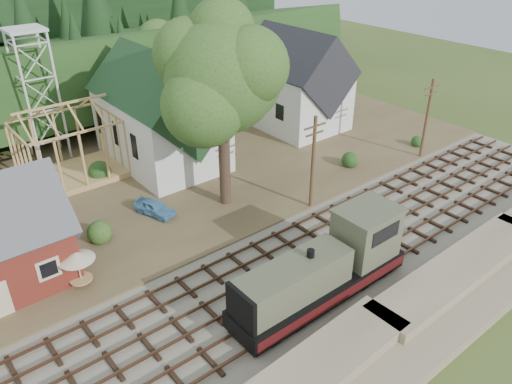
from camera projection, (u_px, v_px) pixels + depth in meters
ground at (290, 274)px, 33.35m from camera, size 140.00×140.00×0.00m
embankment at (393, 350)px, 27.60m from camera, size 64.00×5.00×1.60m
railroad_bed at (290, 273)px, 33.31m from camera, size 64.00×11.00×0.16m
village_flat at (157, 176)px, 45.46m from camera, size 64.00×26.00×0.30m
hillside at (61, 107)px, 61.78m from camera, size 70.00×28.96×12.74m
ridge at (21, 78)px, 72.61m from camera, size 80.00×20.00×12.00m
church at (162, 113)px, 45.22m from camera, size 8.40×15.17×13.00m
farmhouse at (296, 85)px, 53.69m from camera, size 8.40×10.80×10.60m
timber_frame at (69, 147)px, 43.34m from camera, size 8.20×6.20×6.99m
lattice_tower at (30, 56)px, 44.08m from camera, size 3.20×3.20×12.12m
big_tree at (223, 84)px, 36.34m from camera, size 10.90×8.40×14.70m
telegraph_pole_near at (313, 162)px, 38.62m from camera, size 2.20×0.28×8.00m
telegraph_pole_far at (427, 118)px, 46.85m from camera, size 2.20×0.28×8.00m
locomotive at (327, 269)px, 30.37m from camera, size 12.41×3.10×4.95m
car_blue at (154, 207)px, 39.14m from camera, size 2.48×3.84×1.22m
car_red at (313, 113)px, 57.38m from camera, size 4.76×3.59×1.20m
patio_set at (76, 258)px, 30.92m from camera, size 2.25×2.25×2.51m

